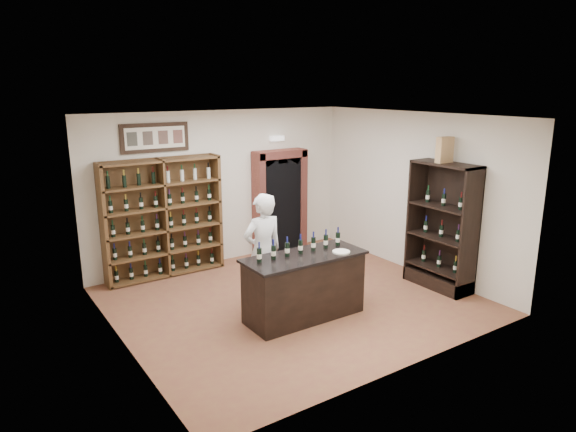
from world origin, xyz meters
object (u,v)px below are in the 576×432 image
(tasting_counter, at_px, (304,287))
(counter_bottle_0, at_px, (259,255))
(wine_crate, at_px, (445,150))
(side_cabinet, at_px, (442,245))
(shopkeeper, at_px, (263,252))
(wine_shelf, at_px, (163,218))

(tasting_counter, bearing_deg, counter_bottle_0, 171.88)
(counter_bottle_0, distance_m, wine_crate, 3.66)
(counter_bottle_0, xyz_separation_m, side_cabinet, (3.44, -0.40, -0.35))
(shopkeeper, height_order, wine_crate, wine_crate)
(wine_shelf, relative_size, wine_crate, 5.14)
(side_cabinet, relative_size, shopkeeper, 1.18)
(tasting_counter, height_order, side_cabinet, side_cabinet)
(tasting_counter, bearing_deg, wine_crate, -5.32)
(wine_crate, bearing_deg, wine_shelf, 143.50)
(wine_shelf, xyz_separation_m, side_cabinet, (3.82, -3.23, -0.35))
(tasting_counter, height_order, shopkeeper, shopkeeper)
(wine_crate, bearing_deg, shopkeeper, 166.57)
(wine_shelf, distance_m, tasting_counter, 3.19)
(shopkeeper, bearing_deg, counter_bottle_0, 54.78)
(shopkeeper, relative_size, wine_crate, 4.35)
(wine_shelf, bearing_deg, shopkeeper, -71.02)
(counter_bottle_0, relative_size, wine_crate, 0.70)
(wine_shelf, bearing_deg, wine_crate, -40.11)
(side_cabinet, bearing_deg, shopkeeper, 162.34)
(wine_shelf, relative_size, side_cabinet, 1.00)
(tasting_counter, xyz_separation_m, counter_bottle_0, (-0.72, 0.10, 0.61))
(side_cabinet, bearing_deg, tasting_counter, 173.72)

